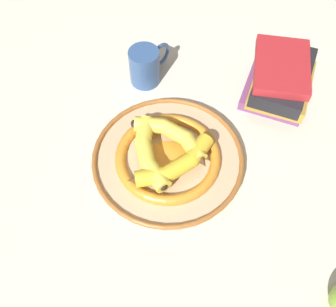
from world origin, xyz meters
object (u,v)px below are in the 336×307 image
Objects in this scene: banana_c at (174,136)px; book_stack at (281,80)px; decorative_bowl at (168,159)px; banana_a at (148,151)px; coffee_mug at (146,66)px; banana_b at (175,165)px.

banana_c is 0.84× the size of book_stack.
book_stack is at bearing -6.52° from decorative_bowl.
banana_a is 0.38m from book_stack.
decorative_bowl is at bearing 81.36° from banana_a.
coffee_mug is at bearing -38.49° from banana_c.
book_stack reaches higher than banana_a.
decorative_bowl is at bearing -124.59° from coffee_mug.
decorative_bowl is 1.69× the size of banana_c.
banana_c is at bearing 138.33° from book_stack.
coffee_mug is at bearing 60.25° from decorative_bowl.
banana_a is 0.85× the size of banana_b.
banana_a reaches higher than decorative_bowl.
decorative_bowl is 1.89× the size of banana_a.
coffee_mug is (0.13, 0.23, 0.03)m from decorative_bowl.
banana_a is 0.07m from banana_b.
decorative_bowl is 0.05m from banana_c.
banana_b reaches higher than decorative_bowl.
banana_c is (0.04, 0.02, 0.04)m from decorative_bowl.
banana_c is 0.23m from coffee_mug.
banana_c is at bearing 57.57° from banana_b.
banana_a is 0.07m from banana_c.
banana_a is at bearing 138.97° from book_stack.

